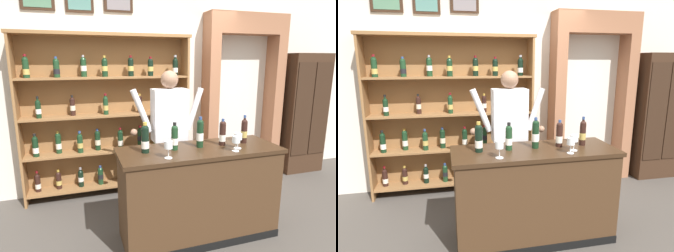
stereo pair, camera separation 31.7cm
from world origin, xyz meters
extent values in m
cube|color=#47423D|center=(0.00, 0.00, -0.01)|extent=(14.00, 14.00, 0.02)
cube|color=silver|center=(0.00, 1.58, 1.56)|extent=(12.00, 0.16, 3.13)
cube|color=#382316|center=(-0.84, 1.48, 2.58)|extent=(0.34, 0.02, 0.29)
cube|color=slate|center=(-0.84, 1.47, 2.58)|extent=(0.28, 0.01, 0.23)
cube|color=#382316|center=(-0.35, 1.48, 2.58)|extent=(0.38, 0.02, 0.24)
cube|color=gray|center=(-0.35, 1.47, 2.58)|extent=(0.30, 0.01, 0.19)
cube|color=olive|center=(-1.66, 1.31, 1.09)|extent=(0.03, 0.30, 2.18)
cube|color=olive|center=(0.53, 1.31, 1.09)|extent=(0.03, 0.30, 2.18)
cube|color=olive|center=(-0.57, 1.45, 1.09)|extent=(2.22, 0.02, 2.18)
cube|color=olive|center=(-0.57, 1.31, 0.14)|extent=(2.16, 0.28, 0.03)
cylinder|color=black|center=(-1.51, 1.33, 0.25)|extent=(0.07, 0.07, 0.20)
sphere|color=black|center=(-1.51, 1.33, 0.35)|extent=(0.07, 0.07, 0.07)
cylinder|color=black|center=(-1.51, 1.33, 0.39)|extent=(0.03, 0.03, 0.08)
cylinder|color=maroon|center=(-1.51, 1.33, 0.42)|extent=(0.03, 0.03, 0.03)
cylinder|color=silver|center=(-1.51, 1.33, 0.22)|extent=(0.07, 0.07, 0.06)
cylinder|color=black|center=(-1.26, 1.34, 0.24)|extent=(0.07, 0.07, 0.19)
sphere|color=black|center=(-1.26, 1.34, 0.35)|extent=(0.07, 0.07, 0.07)
cylinder|color=black|center=(-1.26, 1.34, 0.38)|extent=(0.03, 0.03, 0.07)
cylinder|color=#B79338|center=(-1.26, 1.34, 0.40)|extent=(0.04, 0.04, 0.03)
cylinder|color=tan|center=(-1.26, 1.34, 0.23)|extent=(0.07, 0.07, 0.06)
cylinder|color=black|center=(-0.97, 1.32, 0.24)|extent=(0.07, 0.07, 0.19)
sphere|color=black|center=(-0.97, 1.32, 0.34)|extent=(0.07, 0.07, 0.07)
cylinder|color=black|center=(-0.97, 1.32, 0.38)|extent=(0.03, 0.03, 0.08)
cylinder|color=#99999E|center=(-0.97, 1.32, 0.40)|extent=(0.03, 0.03, 0.03)
cylinder|color=silver|center=(-0.97, 1.32, 0.25)|extent=(0.07, 0.07, 0.06)
cylinder|color=#19381E|center=(-0.71, 1.31, 0.25)|extent=(0.07, 0.07, 0.20)
sphere|color=#19381E|center=(-0.71, 1.31, 0.36)|extent=(0.07, 0.07, 0.07)
cylinder|color=#19381E|center=(-0.71, 1.31, 0.38)|extent=(0.03, 0.03, 0.06)
cylinder|color=navy|center=(-0.71, 1.31, 0.40)|extent=(0.03, 0.03, 0.03)
cylinder|color=black|center=(-0.71, 1.31, 0.26)|extent=(0.07, 0.07, 0.06)
cylinder|color=black|center=(-0.41, 1.31, 0.24)|extent=(0.07, 0.07, 0.19)
sphere|color=black|center=(-0.41, 1.31, 0.35)|extent=(0.07, 0.07, 0.07)
cylinder|color=black|center=(-0.41, 1.31, 0.38)|extent=(0.03, 0.03, 0.07)
cylinder|color=maroon|center=(-0.41, 1.31, 0.40)|extent=(0.04, 0.04, 0.03)
cylinder|color=tan|center=(-0.41, 1.31, 0.23)|extent=(0.07, 0.07, 0.06)
cylinder|color=black|center=(-0.18, 1.30, 0.24)|extent=(0.07, 0.07, 0.19)
sphere|color=black|center=(-0.18, 1.30, 0.35)|extent=(0.07, 0.07, 0.07)
cylinder|color=black|center=(-0.18, 1.30, 0.37)|extent=(0.03, 0.03, 0.07)
cylinder|color=#B79338|center=(-0.18, 1.30, 0.40)|extent=(0.04, 0.04, 0.03)
cylinder|color=silver|center=(-0.18, 1.30, 0.24)|extent=(0.07, 0.07, 0.06)
cylinder|color=#19381E|center=(0.11, 1.31, 0.25)|extent=(0.07, 0.07, 0.20)
sphere|color=#19381E|center=(0.11, 1.31, 0.35)|extent=(0.07, 0.07, 0.07)
cylinder|color=#19381E|center=(0.11, 1.31, 0.39)|extent=(0.03, 0.03, 0.08)
cylinder|color=#99999E|center=(0.11, 1.31, 0.42)|extent=(0.03, 0.03, 0.03)
cylinder|color=beige|center=(0.11, 1.31, 0.25)|extent=(0.07, 0.07, 0.06)
cylinder|color=black|center=(0.37, 1.31, 0.24)|extent=(0.07, 0.07, 0.19)
sphere|color=black|center=(0.37, 1.31, 0.34)|extent=(0.07, 0.07, 0.07)
cylinder|color=black|center=(0.37, 1.31, 0.38)|extent=(0.03, 0.03, 0.08)
cylinder|color=#B79338|center=(0.37, 1.31, 0.40)|extent=(0.04, 0.04, 0.03)
cylinder|color=tan|center=(0.37, 1.31, 0.25)|extent=(0.07, 0.07, 0.06)
cube|color=olive|center=(-0.57, 1.31, 0.63)|extent=(2.16, 0.28, 0.02)
cylinder|color=black|center=(-1.49, 1.29, 0.75)|extent=(0.07, 0.07, 0.22)
sphere|color=black|center=(-1.49, 1.29, 0.87)|extent=(0.07, 0.07, 0.07)
cylinder|color=black|center=(-1.49, 1.29, 0.90)|extent=(0.03, 0.03, 0.08)
cylinder|color=black|center=(-1.49, 1.29, 0.93)|extent=(0.04, 0.04, 0.03)
cylinder|color=silver|center=(-1.49, 1.29, 0.72)|extent=(0.08, 0.08, 0.07)
cylinder|color=#19381E|center=(-1.22, 1.35, 0.76)|extent=(0.07, 0.07, 0.23)
sphere|color=#19381E|center=(-1.22, 1.35, 0.88)|extent=(0.07, 0.07, 0.07)
cylinder|color=#19381E|center=(-1.22, 1.35, 0.91)|extent=(0.03, 0.03, 0.06)
cylinder|color=#B79338|center=(-1.22, 1.35, 0.93)|extent=(0.04, 0.04, 0.03)
cylinder|color=silver|center=(-1.22, 1.35, 0.74)|extent=(0.08, 0.08, 0.07)
cylinder|color=#19381E|center=(-0.95, 1.28, 0.75)|extent=(0.07, 0.07, 0.21)
sphere|color=#19381E|center=(-0.95, 1.28, 0.86)|extent=(0.07, 0.07, 0.07)
cylinder|color=#19381E|center=(-0.95, 1.28, 0.89)|extent=(0.03, 0.03, 0.08)
cylinder|color=navy|center=(-0.95, 1.28, 0.92)|extent=(0.03, 0.03, 0.03)
cylinder|color=tan|center=(-0.95, 1.28, 0.74)|extent=(0.08, 0.08, 0.07)
cylinder|color=black|center=(-0.72, 1.33, 0.76)|extent=(0.07, 0.07, 0.23)
sphere|color=black|center=(-0.72, 1.33, 0.87)|extent=(0.07, 0.07, 0.07)
cylinder|color=black|center=(-0.72, 1.33, 0.90)|extent=(0.03, 0.03, 0.06)
cylinder|color=navy|center=(-0.72, 1.33, 0.92)|extent=(0.03, 0.03, 0.03)
cylinder|color=beige|center=(-0.72, 1.33, 0.75)|extent=(0.08, 0.08, 0.07)
cylinder|color=black|center=(-0.41, 1.31, 0.75)|extent=(0.07, 0.07, 0.22)
sphere|color=black|center=(-0.41, 1.31, 0.87)|extent=(0.07, 0.07, 0.07)
cylinder|color=black|center=(-0.41, 1.31, 0.90)|extent=(0.03, 0.03, 0.07)
cylinder|color=maroon|center=(-0.41, 1.31, 0.92)|extent=(0.03, 0.03, 0.03)
cylinder|color=silver|center=(-0.41, 1.31, 0.72)|extent=(0.08, 0.08, 0.07)
cylinder|color=#19381E|center=(-0.13, 1.33, 0.75)|extent=(0.07, 0.07, 0.22)
sphere|color=#19381E|center=(-0.13, 1.33, 0.87)|extent=(0.07, 0.07, 0.07)
cylinder|color=#19381E|center=(-0.13, 1.33, 0.90)|extent=(0.03, 0.03, 0.08)
cylinder|color=maroon|center=(-0.13, 1.33, 0.93)|extent=(0.04, 0.04, 0.03)
cylinder|color=black|center=(-0.13, 1.33, 0.76)|extent=(0.08, 0.08, 0.07)
cylinder|color=#19381E|center=(0.10, 1.34, 0.75)|extent=(0.07, 0.07, 0.22)
sphere|color=#19381E|center=(0.10, 1.34, 0.87)|extent=(0.07, 0.07, 0.07)
cylinder|color=#19381E|center=(0.10, 1.34, 0.90)|extent=(0.03, 0.03, 0.07)
cylinder|color=#B79338|center=(0.10, 1.34, 0.92)|extent=(0.04, 0.04, 0.03)
cylinder|color=silver|center=(0.10, 1.34, 0.75)|extent=(0.08, 0.08, 0.07)
cylinder|color=#19381E|center=(0.36, 1.31, 0.75)|extent=(0.07, 0.07, 0.22)
sphere|color=#19381E|center=(0.36, 1.31, 0.86)|extent=(0.07, 0.07, 0.07)
cylinder|color=#19381E|center=(0.36, 1.31, 0.89)|extent=(0.03, 0.03, 0.07)
cylinder|color=navy|center=(0.36, 1.31, 0.92)|extent=(0.03, 0.03, 0.03)
cylinder|color=beige|center=(0.36, 1.31, 0.74)|extent=(0.08, 0.08, 0.07)
cube|color=olive|center=(-0.57, 1.31, 1.12)|extent=(2.16, 0.28, 0.02)
cylinder|color=black|center=(-1.41, 1.28, 1.23)|extent=(0.07, 0.07, 0.19)
sphere|color=black|center=(-1.41, 1.28, 1.33)|extent=(0.06, 0.06, 0.06)
cylinder|color=black|center=(-1.41, 1.28, 1.37)|extent=(0.03, 0.03, 0.08)
cylinder|color=black|center=(-1.41, 1.28, 1.40)|extent=(0.03, 0.03, 0.03)
cylinder|color=silver|center=(-1.41, 1.28, 1.22)|extent=(0.07, 0.07, 0.06)
cylinder|color=black|center=(-1.01, 1.34, 1.24)|extent=(0.07, 0.07, 0.20)
sphere|color=black|center=(-1.01, 1.34, 1.34)|extent=(0.06, 0.06, 0.06)
cylinder|color=black|center=(-1.01, 1.34, 1.37)|extent=(0.03, 0.03, 0.06)
cylinder|color=black|center=(-1.01, 1.34, 1.39)|extent=(0.03, 0.03, 0.03)
cylinder|color=beige|center=(-1.01, 1.34, 1.24)|extent=(0.07, 0.07, 0.06)
cylinder|color=#19381E|center=(-0.59, 1.28, 1.24)|extent=(0.07, 0.07, 0.20)
sphere|color=#19381E|center=(-0.59, 1.28, 1.34)|extent=(0.06, 0.06, 0.06)
cylinder|color=#19381E|center=(-0.59, 1.28, 1.38)|extent=(0.03, 0.03, 0.07)
cylinder|color=maroon|center=(-0.59, 1.28, 1.40)|extent=(0.04, 0.04, 0.03)
cylinder|color=tan|center=(-0.59, 1.28, 1.23)|extent=(0.07, 0.07, 0.06)
cylinder|color=black|center=(-0.14, 1.29, 1.24)|extent=(0.07, 0.07, 0.20)
sphere|color=black|center=(-0.14, 1.29, 1.34)|extent=(0.06, 0.06, 0.06)
cylinder|color=black|center=(-0.14, 1.29, 1.36)|extent=(0.03, 0.03, 0.06)
cylinder|color=#B79338|center=(-0.14, 1.29, 1.38)|extent=(0.03, 0.03, 0.03)
cylinder|color=silver|center=(-0.14, 1.29, 1.23)|extent=(0.07, 0.07, 0.06)
cylinder|color=black|center=(0.24, 1.29, 1.24)|extent=(0.07, 0.07, 0.20)
sphere|color=black|center=(0.24, 1.29, 1.34)|extent=(0.06, 0.06, 0.06)
cylinder|color=black|center=(0.24, 1.29, 1.37)|extent=(0.03, 0.03, 0.08)
cylinder|color=black|center=(0.24, 1.29, 1.40)|extent=(0.03, 0.03, 0.03)
cylinder|color=tan|center=(0.24, 1.29, 1.22)|extent=(0.07, 0.07, 0.06)
cube|color=olive|center=(-0.57, 1.31, 1.62)|extent=(2.16, 0.28, 0.02)
cylinder|color=#19381E|center=(-1.51, 1.28, 1.73)|extent=(0.08, 0.08, 0.20)
sphere|color=#19381E|center=(-1.51, 1.28, 1.84)|extent=(0.07, 0.07, 0.07)
cylinder|color=#19381E|center=(-1.51, 1.28, 1.87)|extent=(0.03, 0.03, 0.07)
cylinder|color=maroon|center=(-1.51, 1.28, 1.90)|extent=(0.04, 0.04, 0.03)
cylinder|color=tan|center=(-1.51, 1.28, 1.70)|extent=(0.08, 0.08, 0.07)
cylinder|color=#19381E|center=(-1.17, 1.29, 1.73)|extent=(0.08, 0.08, 0.19)
sphere|color=#19381E|center=(-1.17, 1.29, 1.83)|extent=(0.07, 0.07, 0.07)
cylinder|color=#19381E|center=(-1.17, 1.29, 1.85)|extent=(0.03, 0.03, 0.06)
cylinder|color=navy|center=(-1.17, 1.29, 1.87)|extent=(0.03, 0.03, 0.03)
cylinder|color=black|center=(-1.17, 1.29, 1.70)|extent=(0.08, 0.08, 0.06)
cylinder|color=#19381E|center=(-0.84, 1.34, 1.73)|extent=(0.08, 0.08, 0.20)
sphere|color=#19381E|center=(-0.84, 1.34, 1.84)|extent=(0.07, 0.07, 0.07)
cylinder|color=#19381E|center=(-0.84, 1.34, 1.87)|extent=(0.03, 0.03, 0.06)
cylinder|color=#99999E|center=(-0.84, 1.34, 1.89)|extent=(0.03, 0.03, 0.03)
cylinder|color=silver|center=(-0.84, 1.34, 1.74)|extent=(0.08, 0.08, 0.07)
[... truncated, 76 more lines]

